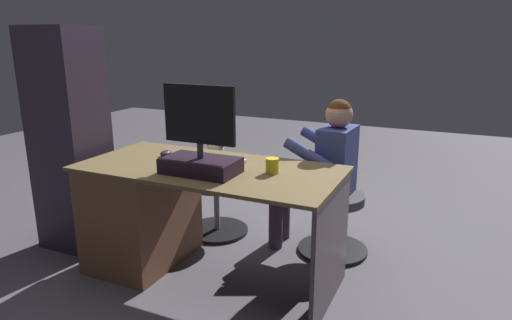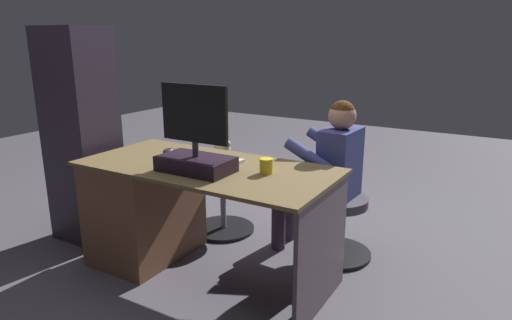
{
  "view_description": "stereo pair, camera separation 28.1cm",
  "coord_description": "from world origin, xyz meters",
  "px_view_note": "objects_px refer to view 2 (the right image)",
  "views": [
    {
      "loc": [
        -1.32,
        2.54,
        1.46
      ],
      "look_at": [
        -0.17,
        0.03,
        0.7
      ],
      "focal_mm": 31.62,
      "sensor_mm": 36.0,
      "label": 1
    },
    {
      "loc": [
        -1.57,
        2.41,
        1.46
      ],
      "look_at": [
        -0.17,
        0.03,
        0.7
      ],
      "focal_mm": 31.62,
      "sensor_mm": 36.0,
      "label": 2
    }
  ],
  "objects_px": {
    "keyboard": "(206,159)",
    "person": "(326,167)",
    "teddy_bear": "(223,161)",
    "visitor_chair": "(337,221)",
    "cup": "(266,166)",
    "office_chair_teddy": "(223,200)",
    "computer_mouse": "(169,151)",
    "tv_remote": "(183,160)",
    "monitor": "(195,149)",
    "desk": "(157,205)"
  },
  "relations": [
    {
      "from": "keyboard",
      "to": "person",
      "type": "distance_m",
      "value": 0.81
    },
    {
      "from": "teddy_bear",
      "to": "visitor_chair",
      "type": "relative_size",
      "value": 0.62
    },
    {
      "from": "cup",
      "to": "teddy_bear",
      "type": "xyz_separation_m",
      "value": [
        0.68,
        -0.56,
        -0.2
      ]
    },
    {
      "from": "office_chair_teddy",
      "to": "person",
      "type": "xyz_separation_m",
      "value": [
        -0.81,
        -0.05,
        0.37
      ]
    },
    {
      "from": "computer_mouse",
      "to": "tv_remote",
      "type": "relative_size",
      "value": 0.64
    },
    {
      "from": "tv_remote",
      "to": "teddy_bear",
      "type": "distance_m",
      "value": 0.64
    },
    {
      "from": "keyboard",
      "to": "teddy_bear",
      "type": "height_order",
      "value": "keyboard"
    },
    {
      "from": "keyboard",
      "to": "visitor_chair",
      "type": "bearing_deg",
      "value": -141.0
    },
    {
      "from": "tv_remote",
      "to": "person",
      "type": "height_order",
      "value": "person"
    },
    {
      "from": "keyboard",
      "to": "computer_mouse",
      "type": "distance_m",
      "value": 0.31
    },
    {
      "from": "office_chair_teddy",
      "to": "visitor_chair",
      "type": "relative_size",
      "value": 0.98
    },
    {
      "from": "monitor",
      "to": "tv_remote",
      "type": "distance_m",
      "value": 0.25
    },
    {
      "from": "monitor",
      "to": "person",
      "type": "bearing_deg",
      "value": -122.81
    },
    {
      "from": "keyboard",
      "to": "cup",
      "type": "height_order",
      "value": "cup"
    },
    {
      "from": "computer_mouse",
      "to": "monitor",
      "type": "bearing_deg",
      "value": 150.59
    },
    {
      "from": "desk",
      "to": "cup",
      "type": "height_order",
      "value": "cup"
    },
    {
      "from": "desk",
      "to": "cup",
      "type": "xyz_separation_m",
      "value": [
        -0.81,
        -0.04,
        0.38
      ]
    },
    {
      "from": "cup",
      "to": "desk",
      "type": "bearing_deg",
      "value": 2.86
    },
    {
      "from": "keyboard",
      "to": "tv_remote",
      "type": "xyz_separation_m",
      "value": [
        0.1,
        0.1,
        -0.0
      ]
    },
    {
      "from": "monitor",
      "to": "computer_mouse",
      "type": "height_order",
      "value": "monitor"
    },
    {
      "from": "keyboard",
      "to": "computer_mouse",
      "type": "height_order",
      "value": "computer_mouse"
    },
    {
      "from": "computer_mouse",
      "to": "person",
      "type": "relative_size",
      "value": 0.09
    },
    {
      "from": "keyboard",
      "to": "visitor_chair",
      "type": "relative_size",
      "value": 0.87
    },
    {
      "from": "monitor",
      "to": "tv_remote",
      "type": "height_order",
      "value": "monitor"
    },
    {
      "from": "cup",
      "to": "person",
      "type": "bearing_deg",
      "value": -101.71
    },
    {
      "from": "office_chair_teddy",
      "to": "cup",
      "type": "bearing_deg",
      "value": 141.16
    },
    {
      "from": "desk",
      "to": "tv_remote",
      "type": "height_order",
      "value": "tv_remote"
    },
    {
      "from": "computer_mouse",
      "to": "office_chair_teddy",
      "type": "bearing_deg",
      "value": -99.8
    },
    {
      "from": "tv_remote",
      "to": "teddy_bear",
      "type": "height_order",
      "value": "tv_remote"
    },
    {
      "from": "desk",
      "to": "tv_remote",
      "type": "xyz_separation_m",
      "value": [
        -0.25,
        0.01,
        0.34
      ]
    },
    {
      "from": "cup",
      "to": "person",
      "type": "relative_size",
      "value": 0.08
    },
    {
      "from": "keyboard",
      "to": "office_chair_teddy",
      "type": "height_order",
      "value": "keyboard"
    },
    {
      "from": "monitor",
      "to": "cup",
      "type": "xyz_separation_m",
      "value": [
        -0.37,
        -0.16,
        -0.09
      ]
    },
    {
      "from": "desk",
      "to": "keyboard",
      "type": "xyz_separation_m",
      "value": [
        -0.35,
        -0.09,
        0.35
      ]
    },
    {
      "from": "teddy_bear",
      "to": "computer_mouse",
      "type": "bearing_deg",
      "value": 80.4
    },
    {
      "from": "desk",
      "to": "keyboard",
      "type": "bearing_deg",
      "value": -164.91
    },
    {
      "from": "desk",
      "to": "cup",
      "type": "relative_size",
      "value": 18.1
    },
    {
      "from": "desk",
      "to": "tv_remote",
      "type": "bearing_deg",
      "value": 178.11
    },
    {
      "from": "cup",
      "to": "visitor_chair",
      "type": "xyz_separation_m",
      "value": [
        -0.22,
        -0.6,
        -0.51
      ]
    },
    {
      "from": "cup",
      "to": "office_chair_teddy",
      "type": "height_order",
      "value": "cup"
    },
    {
      "from": "keyboard",
      "to": "tv_remote",
      "type": "height_order",
      "value": "keyboard"
    },
    {
      "from": "visitor_chair",
      "to": "tv_remote",
      "type": "bearing_deg",
      "value": 40.06
    },
    {
      "from": "person",
      "to": "cup",
      "type": "bearing_deg",
      "value": 78.29
    },
    {
      "from": "computer_mouse",
      "to": "teddy_bear",
      "type": "xyz_separation_m",
      "value": [
        -0.08,
        -0.5,
        -0.18
      ]
    },
    {
      "from": "computer_mouse",
      "to": "office_chair_teddy",
      "type": "distance_m",
      "value": 0.69
    },
    {
      "from": "teddy_bear",
      "to": "person",
      "type": "xyz_separation_m",
      "value": [
        -0.81,
        -0.04,
        0.06
      ]
    },
    {
      "from": "desk",
      "to": "person",
      "type": "bearing_deg",
      "value": -145.68
    },
    {
      "from": "keyboard",
      "to": "teddy_bear",
      "type": "relative_size",
      "value": 1.4
    },
    {
      "from": "cup",
      "to": "teddy_bear",
      "type": "height_order",
      "value": "cup"
    },
    {
      "from": "desk",
      "to": "person",
      "type": "xyz_separation_m",
      "value": [
        -0.93,
        -0.64,
        0.24
      ]
    }
  ]
}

